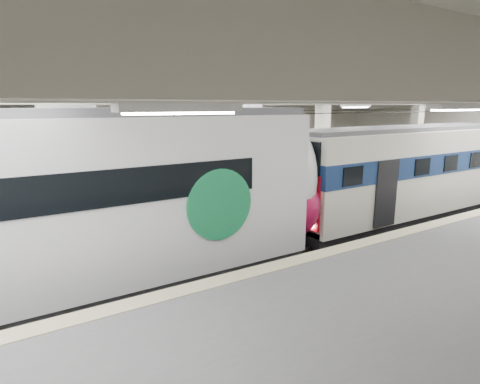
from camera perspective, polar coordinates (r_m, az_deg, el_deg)
station_hall at (r=12.10m, az=9.89°, el=3.82°), size 36.00×24.00×5.75m
modern_emu at (r=11.19m, az=-18.38°, el=-1.67°), size 15.45×3.19×4.91m
older_rer at (r=18.73m, az=22.51°, el=2.64°), size 12.29×2.71×4.11m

